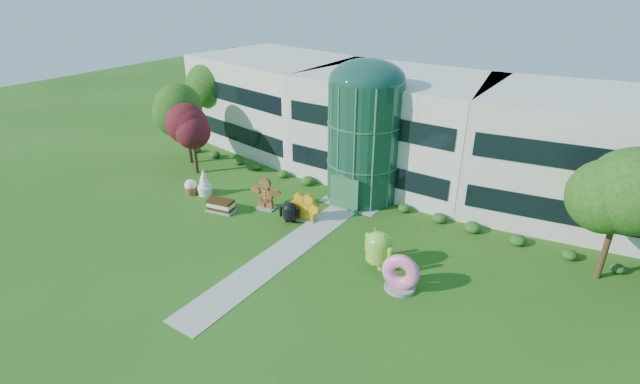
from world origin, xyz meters
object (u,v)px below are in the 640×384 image
Objects in this scene: android_green at (379,247)px; gingerbread at (266,193)px; donut at (401,272)px; android_black at (290,211)px.

android_green reaches higher than gingerbread.
gingerbread reaches higher than donut.
gingerbread is (-13.50, 3.53, 0.15)m from donut.
android_green reaches higher than android_black.
donut is 13.95m from gingerbread.
android_green is 2.58m from donut.
gingerbread is at bearing 156.19° from donut.
android_black is (-8.32, 1.52, -0.53)m from android_green.
android_green is 8.47m from android_black.
android_black is at bearing -167.81° from android_green.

